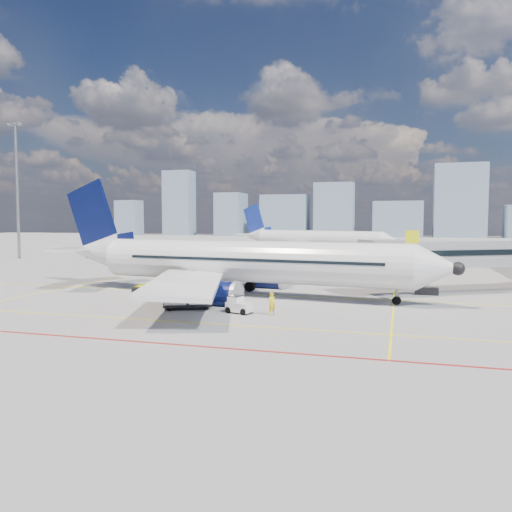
{
  "coord_description": "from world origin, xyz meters",
  "views": [
    {
      "loc": [
        14.41,
        -38.17,
        7.22
      ],
      "look_at": [
        1.88,
        5.17,
        4.0
      ],
      "focal_mm": 35.0,
      "sensor_mm": 36.0,
      "label": 1
    }
  ],
  "objects": [
    {
      "name": "second_aircraft",
      "position": [
        -3.23,
        64.3,
        3.22
      ],
      "size": [
        36.28,
        30.62,
        11.26
      ],
      "rotation": [
        0.0,
        0.0,
        -0.44
      ],
      "color": "silver",
      "rests_on": "ground"
    },
    {
      "name": "belt_loader",
      "position": [
        -8.26,
        5.38,
        0.64
      ],
      "size": [
        6.16,
        2.2,
        2.48
      ],
      "rotation": [
        0.0,
        0.0,
        0.14
      ],
      "color": "black",
      "rests_on": "ground"
    },
    {
      "name": "ramp_worker",
      "position": [
        5.17,
        -1.78,
        0.9
      ],
      "size": [
        0.76,
        0.78,
        1.8
      ],
      "primitive_type": "imported",
      "rotation": [
        0.0,
        0.0,
        0.86
      ],
      "color": "yellow",
      "rests_on": "ground"
    },
    {
      "name": "jet_bridge",
      "position": [
        23.51,
        16.91,
        3.74
      ],
      "size": [
        23.55,
        15.78,
        6.3
      ],
      "color": "#9B9EA4",
      "rests_on": "ground"
    },
    {
      "name": "apron_markings",
      "position": [
        -0.58,
        -3.91,
        0.01
      ],
      "size": [
        90.0,
        35.12,
        0.01
      ],
      "color": "#F6F20C",
      "rests_on": "ground"
    },
    {
      "name": "cargo_dolly",
      "position": [
        -2.18,
        -0.97,
        1.18
      ],
      "size": [
        4.3,
        3.19,
        2.15
      ],
      "rotation": [
        0.0,
        0.0,
        0.42
      ],
      "color": "black",
      "rests_on": "ground"
    },
    {
      "name": "baggage_tug",
      "position": [
        2.39,
        -1.59,
        0.65
      ],
      "size": [
        2.21,
        1.72,
        1.37
      ],
      "rotation": [
        0.0,
        0.0,
        -0.31
      ],
      "color": "silver",
      "rests_on": "ground"
    },
    {
      "name": "distant_skyline",
      "position": [
        7.76,
        190.0,
        11.78
      ],
      "size": [
        252.14,
        15.74,
        31.67
      ],
      "color": "#748BA0",
      "rests_on": "ground"
    },
    {
      "name": "ground",
      "position": [
        0.0,
        0.0,
        0.0
      ],
      "size": [
        420.0,
        420.0,
        0.0
      ],
      "primitive_type": "plane",
      "color": "gray",
      "rests_on": "ground"
    },
    {
      "name": "main_aircraft",
      "position": [
        -1.24,
        7.58,
        3.22
      ],
      "size": [
        41.1,
        35.74,
        12.03
      ],
      "rotation": [
        0.0,
        0.0,
        -0.11
      ],
      "color": "silver",
      "rests_on": "ground"
    },
    {
      "name": "floodlight_mast_nw",
      "position": [
        -55.0,
        40.0,
        13.59
      ],
      "size": [
        3.2,
        0.61,
        25.45
      ],
      "color": "slate",
      "rests_on": "ground"
    }
  ]
}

